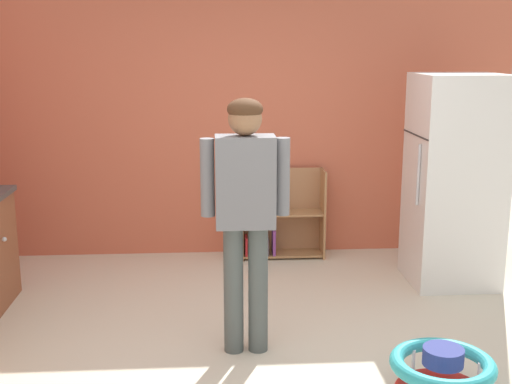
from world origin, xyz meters
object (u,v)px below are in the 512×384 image
(refrigerator, at_px, (454,181))
(bookshelf, at_px, (276,218))
(baby_walker, at_px, (442,374))
(standing_person, at_px, (245,202))

(refrigerator, distance_m, bookshelf, 1.71)
(refrigerator, relative_size, bookshelf, 2.09)
(bookshelf, xyz_separation_m, baby_walker, (0.70, -2.73, -0.22))
(standing_person, distance_m, baby_walker, 1.57)
(refrigerator, height_order, bookshelf, refrigerator)
(refrigerator, bearing_deg, standing_person, -146.17)
(bookshelf, xyz_separation_m, standing_person, (-0.40, -2.02, 0.65))
(standing_person, bearing_deg, baby_walker, -32.88)
(refrigerator, bearing_deg, bookshelf, 150.91)
(bookshelf, relative_size, standing_person, 0.50)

